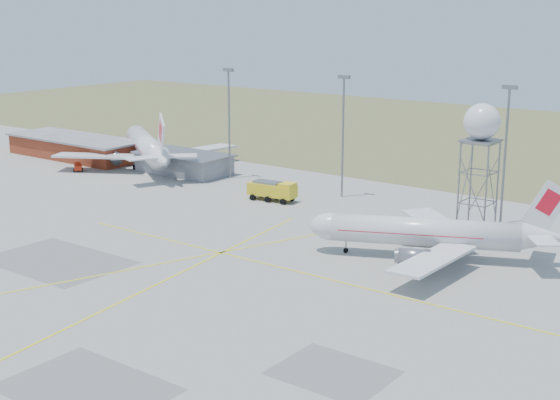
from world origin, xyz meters
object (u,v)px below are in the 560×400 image
Objects in this scene: airliner_far at (148,147)px; fire_truck at (273,191)px; radar_tower at (480,161)px; baggage_tug at (78,168)px; airliner_main at (429,233)px.

airliner_far reaches higher than fire_truck.
airliner_far is at bearing 176.47° from radar_tower.
radar_tower is at bearing 44.73° from baggage_tug.
airliner_far reaches higher than airliner_main.
radar_tower is (-0.04, 15.13, 6.98)m from airliner_main.
fire_truck is at bearing -156.39° from airliner_far.
airliner_main is 1.66× the size of radar_tower.
radar_tower is 6.80× the size of baggage_tug.
radar_tower reaches higher than baggage_tug.
baggage_tug is (-79.70, 8.31, -2.71)m from airliner_main.
airliner_main is at bearing -25.93° from fire_truck.
fire_truck is 3.15× the size of baggage_tug.
baggage_tug is at bearing -30.50° from airliner_main.
radar_tower reaches higher than airliner_far.
baggage_tug is at bearing 89.39° from airliner_far.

